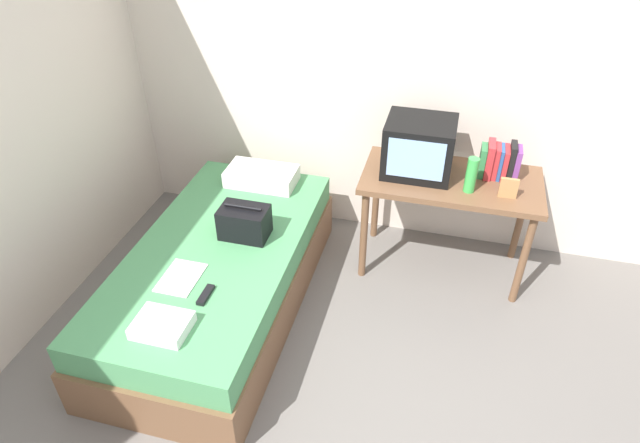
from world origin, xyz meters
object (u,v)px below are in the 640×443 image
(water_bottle, at_px, (471,175))
(folded_towel, at_px, (162,325))
(book_row, at_px, (499,161))
(handbag, at_px, (244,222))
(picture_frame, at_px, (509,188))
(tv, at_px, (419,147))
(desk, at_px, (450,190))
(pillow, at_px, (262,176))
(magazine, at_px, (181,278))
(bed, at_px, (220,277))
(remote_dark, at_px, (206,295))

(water_bottle, distance_m, folded_towel, 2.01)
(folded_towel, bearing_deg, book_row, 44.56)
(water_bottle, bearing_deg, handbag, -159.39)
(picture_frame, bearing_deg, water_bottle, 176.52)
(tv, bearing_deg, desk, -6.66)
(water_bottle, relative_size, picture_frame, 1.74)
(tv, relative_size, picture_frame, 3.32)
(pillow, distance_m, magazine, 1.10)
(bed, xyz_separation_m, desk, (1.35, 0.79, 0.40))
(water_bottle, xyz_separation_m, book_row, (0.17, 0.23, -0.00))
(desk, distance_m, water_bottle, 0.27)
(picture_frame, bearing_deg, tv, 163.31)
(book_row, height_order, picture_frame, book_row)
(handbag, bearing_deg, desk, 27.40)
(magazine, bearing_deg, water_bottle, 32.43)
(book_row, distance_m, magazine, 2.11)
(book_row, relative_size, handbag, 0.83)
(water_bottle, bearing_deg, tv, 155.31)
(tv, relative_size, book_row, 1.77)
(desk, xyz_separation_m, book_row, (0.28, 0.09, 0.21))
(desk, distance_m, magazine, 1.81)
(bed, bearing_deg, desk, 30.19)
(remote_dark, bearing_deg, desk, 44.62)
(desk, relative_size, folded_towel, 4.14)
(desk, bearing_deg, remote_dark, -135.38)
(book_row, height_order, handbag, book_row)
(water_bottle, bearing_deg, picture_frame, -3.48)
(magazine, relative_size, remote_dark, 1.86)
(water_bottle, relative_size, remote_dark, 1.48)
(book_row, bearing_deg, water_bottle, -126.80)
(book_row, bearing_deg, picture_frame, -75.25)
(remote_dark, relative_size, folded_towel, 0.56)
(remote_dark, bearing_deg, picture_frame, 34.16)
(tv, xyz_separation_m, folded_towel, (-1.10, -1.52, -0.39))
(book_row, xyz_separation_m, folded_towel, (-1.61, -1.59, -0.32))
(picture_frame, distance_m, pillow, 1.69)
(water_bottle, distance_m, remote_dark, 1.75)
(book_row, distance_m, remote_dark, 2.02)
(tv, distance_m, folded_towel, 1.92)
(desk, bearing_deg, magazine, -142.17)
(handbag, distance_m, folded_towel, 0.88)
(desk, relative_size, picture_frame, 8.75)
(bed, height_order, handbag, handbag)
(picture_frame, distance_m, folded_towel, 2.17)
(magazine, distance_m, folded_towel, 0.40)
(book_row, relative_size, picture_frame, 1.88)
(tv, relative_size, handbag, 1.47)
(picture_frame, bearing_deg, folded_towel, -141.18)
(pillow, bearing_deg, folded_towel, -90.45)
(desk, height_order, picture_frame, picture_frame)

